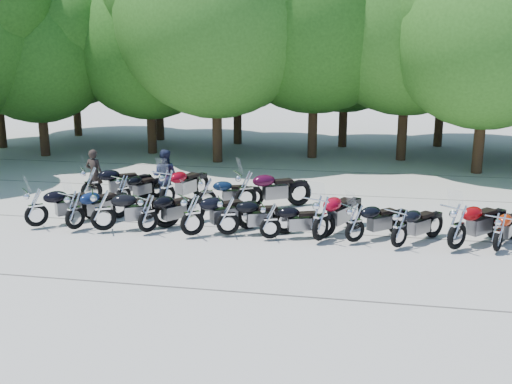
% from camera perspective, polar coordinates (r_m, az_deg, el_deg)
% --- Properties ---
extents(ground, '(90.00, 90.00, 0.00)m').
position_cam_1_polar(ground, '(15.82, -0.99, -5.15)').
color(ground, '#9A958B').
rests_on(ground, ground).
extents(tree_1, '(6.97, 6.97, 8.55)m').
position_cam_1_polar(tree_1, '(29.95, -20.17, 12.85)').
color(tree_1, '#3A2614').
rests_on(tree_1, ground).
extents(tree_2, '(7.31, 7.31, 8.97)m').
position_cam_1_polar(tree_2, '(29.35, -10.25, 13.94)').
color(tree_2, '#3A2614').
rests_on(tree_2, ground).
extents(tree_3, '(8.70, 8.70, 10.67)m').
position_cam_1_polar(tree_3, '(26.75, -3.89, 16.32)').
color(tree_3, '#3A2614').
rests_on(tree_3, ground).
extents(tree_4, '(9.13, 9.13, 11.20)m').
position_cam_1_polar(tree_4, '(27.90, 5.66, 16.82)').
color(tree_4, '#3A2614').
rests_on(tree_4, ground).
extents(tree_5, '(9.04, 9.04, 11.10)m').
position_cam_1_polar(tree_5, '(27.95, 14.39, 16.34)').
color(tree_5, '#3A2614').
rests_on(tree_5, ground).
extents(tree_6, '(8.00, 8.00, 9.82)m').
position_cam_1_polar(tree_6, '(25.89, 21.33, 14.39)').
color(tree_6, '#3A2614').
rests_on(tree_6, ground).
extents(tree_9, '(7.59, 7.59, 9.32)m').
position_cam_1_polar(tree_9, '(36.24, -17.15, 13.82)').
color(tree_9, '#3A2614').
rests_on(tree_9, ground).
extents(tree_10, '(7.78, 7.78, 9.55)m').
position_cam_1_polar(tree_10, '(33.59, -9.45, 14.52)').
color(tree_10, '#3A2614').
rests_on(tree_10, ground).
extents(tree_11, '(7.56, 7.56, 9.28)m').
position_cam_1_polar(tree_11, '(31.82, -1.83, 14.45)').
color(tree_11, '#3A2614').
rests_on(tree_11, ground).
extents(tree_12, '(7.88, 7.88, 9.67)m').
position_cam_1_polar(tree_12, '(31.16, 8.58, 14.74)').
color(tree_12, '#3A2614').
rests_on(tree_12, ground).
extents(tree_13, '(8.31, 8.31, 10.20)m').
position_cam_1_polar(tree_13, '(32.36, 17.65, 14.78)').
color(tree_13, '#3A2614').
rests_on(tree_13, ground).
extents(motorcycle_0, '(2.19, 2.15, 1.33)m').
position_cam_1_polar(motorcycle_0, '(18.20, -20.24, -1.30)').
color(motorcycle_0, black).
rests_on(motorcycle_0, ground).
extents(motorcycle_1, '(1.61, 2.40, 1.31)m').
position_cam_1_polar(motorcycle_1, '(17.61, -16.90, -1.56)').
color(motorcycle_1, '#0E1B3F').
rests_on(motorcycle_1, ground).
extents(motorcycle_2, '(2.51, 1.77, 1.38)m').
position_cam_1_polar(motorcycle_2, '(17.23, -14.38, -1.61)').
color(motorcycle_2, black).
rests_on(motorcycle_2, ground).
extents(motorcycle_3, '(1.90, 2.24, 1.28)m').
position_cam_1_polar(motorcycle_3, '(16.86, -10.28, -1.90)').
color(motorcycle_3, black).
rests_on(motorcycle_3, ground).
extents(motorcycle_4, '(2.36, 2.11, 1.38)m').
position_cam_1_polar(motorcycle_4, '(16.36, -6.10, -2.07)').
color(motorcycle_4, black).
rests_on(motorcycle_4, ground).
extents(motorcycle_5, '(2.34, 1.42, 1.27)m').
position_cam_1_polar(motorcycle_5, '(16.38, -2.69, -2.18)').
color(motorcycle_5, black).
rests_on(motorcycle_5, ground).
extents(motorcycle_6, '(2.16, 1.31, 1.17)m').
position_cam_1_polar(motorcycle_6, '(16.06, 1.38, -2.67)').
color(motorcycle_6, black).
rests_on(motorcycle_6, ground).
extents(motorcycle_7, '(1.84, 2.64, 1.45)m').
position_cam_1_polar(motorcycle_7, '(15.93, 6.18, -2.37)').
color(motorcycle_7, maroon).
rests_on(motorcycle_7, ground).
extents(motorcycle_8, '(2.08, 1.94, 1.23)m').
position_cam_1_polar(motorcycle_8, '(15.98, 9.42, -2.82)').
color(motorcycle_8, black).
rests_on(motorcycle_8, ground).
extents(motorcycle_9, '(1.88, 2.09, 1.22)m').
position_cam_1_polar(motorcycle_9, '(15.80, 13.52, -3.25)').
color(motorcycle_9, black).
rests_on(motorcycle_9, ground).
extents(motorcycle_10, '(2.24, 2.35, 1.41)m').
position_cam_1_polar(motorcycle_10, '(16.00, 18.64, -3.04)').
color(motorcycle_10, '#7B0408').
rests_on(motorcycle_10, ground).
extents(motorcycle_11, '(1.46, 2.14, 1.17)m').
position_cam_1_polar(motorcycle_11, '(16.29, 22.13, -3.49)').
color(motorcycle_11, '#9E2105').
rests_on(motorcycle_11, ground).
extents(motorcycle_12, '(2.46, 2.05, 1.40)m').
position_cam_1_polar(motorcycle_12, '(20.55, -15.43, 0.83)').
color(motorcycle_12, black).
rests_on(motorcycle_12, ground).
extents(motorcycle_13, '(1.53, 2.09, 1.15)m').
position_cam_1_polar(motorcycle_13, '(20.02, -12.54, 0.30)').
color(motorcycle_13, black).
rests_on(motorcycle_13, ground).
extents(motorcycle_14, '(1.59, 2.64, 1.43)m').
position_cam_1_polar(motorcycle_14, '(19.35, -8.46, 0.44)').
color(motorcycle_14, maroon).
rests_on(motorcycle_14, ground).
extents(motorcycle_15, '(2.19, 1.37, 1.19)m').
position_cam_1_polar(motorcycle_15, '(19.08, -4.69, -0.02)').
color(motorcycle_15, black).
rests_on(motorcycle_15, ground).
extents(motorcycle_16, '(2.61, 1.98, 1.45)m').
position_cam_1_polar(motorcycle_16, '(18.91, -0.98, 0.31)').
color(motorcycle_16, '#34071D').
rests_on(motorcycle_16, ground).
extents(rider_0, '(0.66, 0.47, 1.70)m').
position_cam_1_polar(rider_0, '(21.26, -15.14, 1.69)').
color(rider_0, black).
rests_on(rider_0, ground).
extents(rider_1, '(0.88, 0.69, 1.79)m').
position_cam_1_polar(rider_1, '(20.25, -8.69, 1.55)').
color(rider_1, '#1C223C').
rests_on(rider_1, ground).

